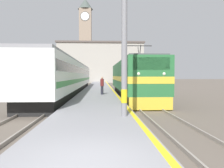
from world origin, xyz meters
name	(u,v)px	position (x,y,z in m)	size (l,w,h in m)	color
ground_plane	(99,90)	(0.00, 30.00, 0.00)	(200.00, 200.00, 0.00)	#60564C
platform	(98,91)	(0.00, 25.00, 0.22)	(3.94, 140.00, 0.44)	gray
rail_track_near	(124,92)	(3.46, 25.00, 0.03)	(2.83, 140.00, 0.16)	#60564C
rail_track_far	(73,92)	(-3.46, 25.00, 0.03)	(2.83, 140.00, 0.16)	#60564C
locomotive_train	(132,79)	(3.46, 17.44, 1.90)	(2.92, 17.31, 4.69)	black
passenger_train	(71,77)	(-3.46, 23.31, 2.08)	(2.92, 33.18, 3.85)	black
catenary_mast	(126,18)	(1.44, 5.14, 4.78)	(2.39, 0.27, 8.74)	gray
person_on_platform	(102,85)	(0.45, 16.36, 1.33)	(0.34, 0.34, 1.71)	#23232D
clock_tower	(85,38)	(-5.06, 73.14, 15.42)	(5.17, 5.17, 29.10)	gray
station_building	(101,63)	(0.25, 66.05, 6.34)	(26.90, 10.11, 12.63)	#A8A399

